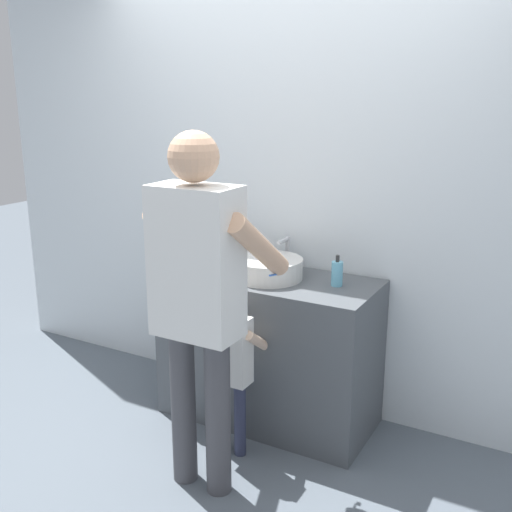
% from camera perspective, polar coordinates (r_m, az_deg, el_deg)
% --- Properties ---
extents(ground_plane, '(14.00, 14.00, 0.00)m').
position_cam_1_polar(ground_plane, '(3.42, -1.28, -17.02)').
color(ground_plane, slate).
extents(back_wall, '(4.40, 0.08, 2.70)m').
position_cam_1_polar(back_wall, '(3.47, 3.80, 7.34)').
color(back_wall, silver).
rests_on(back_wall, ground).
extents(vanity_cabinet, '(1.19, 0.54, 0.85)m').
position_cam_1_polar(vanity_cabinet, '(3.45, 1.22, -8.73)').
color(vanity_cabinet, '#4C5156').
rests_on(vanity_cabinet, ground).
extents(sink_basin, '(0.38, 0.38, 0.11)m').
position_cam_1_polar(sink_basin, '(3.27, 1.11, -1.14)').
color(sink_basin, silver).
rests_on(sink_basin, vanity_cabinet).
extents(faucet, '(0.18, 0.14, 0.18)m').
position_cam_1_polar(faucet, '(3.46, 2.89, 0.19)').
color(faucet, '#B7BABF').
rests_on(faucet, vanity_cabinet).
extents(toothbrush_cup, '(0.07, 0.07, 0.21)m').
position_cam_1_polar(toothbrush_cup, '(3.47, -4.87, -0.29)').
color(toothbrush_cup, silver).
rests_on(toothbrush_cup, vanity_cabinet).
extents(soap_bottle, '(0.06, 0.06, 0.16)m').
position_cam_1_polar(soap_bottle, '(3.17, 7.65, -1.63)').
color(soap_bottle, '#66B2D1').
rests_on(soap_bottle, vanity_cabinet).
extents(child_toddler, '(0.27, 0.27, 0.88)m').
position_cam_1_polar(child_toddler, '(3.09, -2.30, -9.68)').
color(child_toddler, '#2D334C').
rests_on(child_toddler, ground).
extents(adult_parent, '(0.52, 0.55, 1.68)m').
position_cam_1_polar(adult_parent, '(2.68, -5.39, -2.66)').
color(adult_parent, '#47474C').
rests_on(adult_parent, ground).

